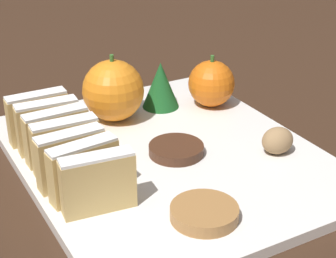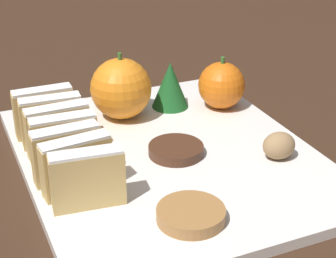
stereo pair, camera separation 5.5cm
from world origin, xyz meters
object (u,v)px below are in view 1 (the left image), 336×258
orange_near (113,90)px  chocolate_cookie (176,149)px  walnut (277,140)px  orange_far (211,83)px

orange_near → chocolate_cookie: orange_near is taller
walnut → chocolate_cookie: bearing=152.5°
orange_near → chocolate_cookie: bearing=-79.3°
orange_far → walnut: orange_far is taller
orange_far → walnut: size_ratio=1.86×
orange_near → orange_far: (0.13, -0.02, -0.01)m
orange_near → walnut: orange_near is taller
walnut → chocolate_cookie: size_ratio=0.60×
orange_far → orange_near: bearing=169.7°
chocolate_cookie → orange_far: bearing=41.4°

